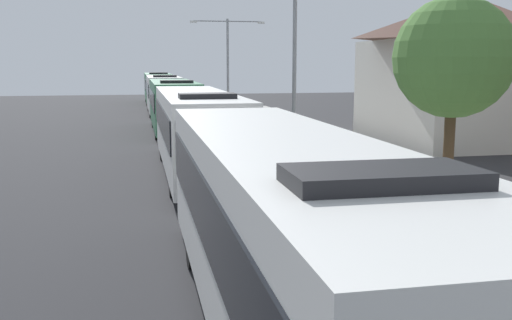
# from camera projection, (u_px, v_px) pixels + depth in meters

# --- Properties ---
(bus_lead) EXTENTS (2.58, 11.66, 3.21)m
(bus_lead) POSITION_uv_depth(u_px,v_px,m) (286.00, 227.00, 8.88)
(bus_lead) COLOR silver
(bus_lead) RESTS_ON ground_plane
(bus_second_in_line) EXTENTS (2.58, 12.24, 3.21)m
(bus_second_in_line) POSITION_uv_depth(u_px,v_px,m) (196.00, 129.00, 21.96)
(bus_second_in_line) COLOR silver
(bus_second_in_line) RESTS_ON ground_plane
(bus_middle) EXTENTS (2.58, 10.91, 3.21)m
(bus_middle) POSITION_uv_depth(u_px,v_px,m) (173.00, 104.00, 35.16)
(bus_middle) COLOR #33724C
(bus_middle) RESTS_ON ground_plane
(bus_fourth_in_line) EXTENTS (2.58, 10.89, 3.21)m
(bus_fourth_in_line) POSITION_uv_depth(u_px,v_px,m) (163.00, 93.00, 48.03)
(bus_fourth_in_line) COLOR silver
(bus_fourth_in_line) RESTS_ON ground_plane
(bus_rear) EXTENTS (2.58, 10.87, 3.21)m
(bus_rear) POSITION_uv_depth(u_px,v_px,m) (158.00, 87.00, 60.24)
(bus_rear) COLOR #33724C
(bus_rear) RESTS_ON ground_plane
(white_suv) EXTENTS (1.86, 4.96, 1.90)m
(white_suv) POSITION_uv_depth(u_px,v_px,m) (374.00, 186.00, 14.97)
(white_suv) COLOR white
(white_suv) RESTS_ON ground_plane
(streetlamp_mid) EXTENTS (6.27, 0.28, 8.69)m
(streetlamp_mid) POSITION_uv_depth(u_px,v_px,m) (295.00, 35.00, 28.21)
(streetlamp_mid) COLOR gray
(streetlamp_mid) RESTS_ON sidewalk
(streetlamp_far) EXTENTS (6.20, 0.28, 7.56)m
(streetlamp_far) POSITION_uv_depth(u_px,v_px,m) (228.00, 54.00, 48.81)
(streetlamp_far) COLOR gray
(streetlamp_far) RESTS_ON sidewalk
(roadside_tree) EXTENTS (3.49, 3.49, 5.89)m
(roadside_tree) POSITION_uv_depth(u_px,v_px,m) (454.00, 58.00, 16.90)
(roadside_tree) COLOR #4C3823
(roadside_tree) RESTS_ON sidewalk
(house_distant_gabled) EXTENTS (9.30, 10.34, 7.55)m
(house_distant_gabled) POSITION_uv_depth(u_px,v_px,m) (468.00, 68.00, 31.00)
(house_distant_gabled) COLOR beige
(house_distant_gabled) RESTS_ON ground_plane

